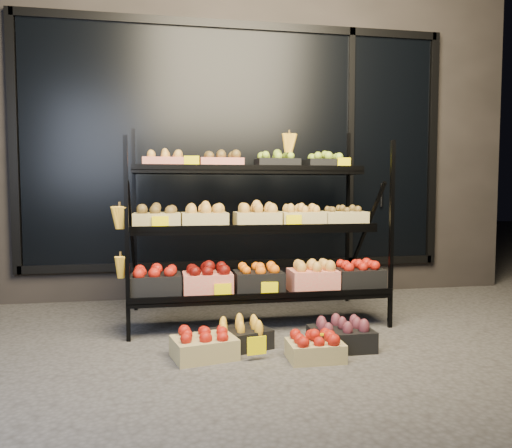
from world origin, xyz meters
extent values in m
plane|color=#514F4C|center=(0.00, 0.00, 0.00)|extent=(24.00, 24.00, 0.00)
cube|color=#2D2826|center=(0.00, 2.60, 1.75)|extent=(6.00, 2.00, 3.50)
cube|color=black|center=(0.00, 1.58, 1.55)|extent=(4.20, 0.04, 2.40)
cube|color=black|center=(0.00, 1.56, 0.34)|extent=(4.30, 0.06, 0.08)
cube|color=black|center=(0.00, 1.56, 2.76)|extent=(4.30, 0.06, 0.08)
cube|color=black|center=(-2.15, 1.56, 1.55)|extent=(0.08, 0.06, 2.50)
cube|color=black|center=(2.15, 1.56, 1.55)|extent=(0.08, 0.06, 2.50)
cube|color=black|center=(1.20, 1.56, 1.55)|extent=(0.06, 0.06, 2.50)
cylinder|color=black|center=(1.55, 1.53, 1.05)|extent=(0.02, 0.02, 0.25)
cube|color=black|center=(-1.02, 0.18, 0.75)|extent=(0.03, 0.03, 1.50)
cube|color=black|center=(1.02, 0.18, 0.75)|extent=(0.03, 0.03, 1.50)
cube|color=black|center=(-1.02, 1.15, 0.83)|extent=(0.03, 0.03, 1.66)
cube|color=black|center=(1.02, 1.15, 0.83)|extent=(0.03, 0.03, 1.66)
cube|color=black|center=(0.00, 0.35, 0.27)|extent=(2.05, 0.42, 0.03)
cube|color=black|center=(0.00, 0.15, 0.30)|extent=(2.05, 0.02, 0.05)
cube|color=black|center=(0.00, 0.65, 0.77)|extent=(2.05, 0.40, 0.03)
cube|color=black|center=(0.00, 0.46, 0.80)|extent=(2.05, 0.02, 0.05)
cube|color=black|center=(0.00, 0.95, 1.27)|extent=(2.05, 0.40, 0.03)
cube|color=black|center=(0.00, 0.76, 1.30)|extent=(2.05, 0.02, 0.05)
cube|color=tan|center=(-0.75, 0.95, 1.33)|extent=(0.38, 0.28, 0.11)
ellipsoid|color=gold|center=(-0.75, 0.95, 1.42)|extent=(0.32, 0.24, 0.07)
cube|color=tan|center=(-0.25, 0.95, 1.33)|extent=(0.38, 0.28, 0.11)
ellipsoid|color=brown|center=(-0.25, 0.95, 1.42)|extent=(0.32, 0.24, 0.07)
cube|color=black|center=(0.26, 0.95, 1.33)|extent=(0.38, 0.28, 0.11)
ellipsoid|color=#A1C731|center=(0.26, 0.95, 1.42)|extent=(0.32, 0.24, 0.07)
cube|color=black|center=(0.73, 0.95, 1.33)|extent=(0.38, 0.28, 0.11)
ellipsoid|color=#A1C731|center=(0.73, 0.95, 1.42)|extent=(0.32, 0.24, 0.07)
cube|color=tan|center=(-0.82, 0.65, 0.85)|extent=(0.38, 0.28, 0.14)
ellipsoid|color=brown|center=(-0.82, 0.65, 0.95)|extent=(0.32, 0.24, 0.07)
cube|color=tan|center=(-0.43, 0.65, 0.85)|extent=(0.38, 0.28, 0.14)
ellipsoid|color=gold|center=(-0.43, 0.65, 0.95)|extent=(0.32, 0.24, 0.07)
cube|color=tan|center=(0.02, 0.65, 0.85)|extent=(0.38, 0.28, 0.14)
ellipsoid|color=gold|center=(0.02, 0.65, 0.95)|extent=(0.32, 0.24, 0.07)
cube|color=tan|center=(0.42, 0.65, 0.85)|extent=(0.38, 0.28, 0.14)
ellipsoid|color=gold|center=(0.42, 0.65, 0.95)|extent=(0.32, 0.24, 0.07)
cube|color=tan|center=(0.79, 0.65, 0.85)|extent=(0.38, 0.28, 0.14)
ellipsoid|color=brown|center=(0.79, 0.65, 0.95)|extent=(0.32, 0.24, 0.07)
cube|color=black|center=(-0.83, 0.35, 0.37)|extent=(0.38, 0.28, 0.18)
ellipsoid|color=red|center=(-0.83, 0.35, 0.49)|extent=(0.32, 0.24, 0.07)
cube|color=tan|center=(-0.43, 0.35, 0.37)|extent=(0.38, 0.28, 0.18)
ellipsoid|color=#5D0A07|center=(-0.43, 0.35, 0.49)|extent=(0.32, 0.24, 0.07)
cube|color=black|center=(-0.02, 0.35, 0.37)|extent=(0.38, 0.28, 0.18)
ellipsoid|color=orange|center=(-0.02, 0.35, 0.49)|extent=(0.32, 0.24, 0.07)
cube|color=tan|center=(0.43, 0.35, 0.37)|extent=(0.38, 0.28, 0.18)
ellipsoid|color=gold|center=(0.43, 0.35, 0.49)|extent=(0.32, 0.24, 0.07)
cube|color=black|center=(0.82, 0.35, 0.37)|extent=(0.38, 0.28, 0.18)
ellipsoid|color=red|center=(0.82, 0.35, 0.49)|extent=(0.32, 0.24, 0.07)
ellipsoid|color=yellow|center=(-1.07, 0.20, 1.00)|extent=(0.14, 0.08, 0.22)
ellipsoid|color=yellow|center=(-1.07, 0.20, 0.64)|extent=(0.14, 0.08, 0.22)
ellipsoid|color=yellow|center=(0.35, 0.85, 1.62)|extent=(0.14, 0.08, 0.22)
cube|color=#F9E200|center=(-0.79, 0.50, 0.84)|extent=(0.13, 0.01, 0.12)
cube|color=#F9E200|center=(0.31, 0.50, 0.84)|extent=(0.13, 0.01, 0.12)
cube|color=#F9E200|center=(0.85, 0.80, 1.34)|extent=(0.13, 0.01, 0.12)
cube|color=#F9E200|center=(-0.52, 0.80, 1.34)|extent=(0.13, 0.01, 0.12)
cube|color=#F9E200|center=(-0.33, 0.20, 0.34)|extent=(0.13, 0.01, 0.12)
cube|color=#F9E200|center=(0.04, 0.20, 0.34)|extent=(0.13, 0.01, 0.12)
cube|color=#F9E200|center=(-0.18, -0.40, 0.06)|extent=(0.13, 0.01, 0.12)
cube|color=#F9E200|center=(0.29, -0.40, 0.06)|extent=(0.13, 0.01, 0.12)
cube|color=tan|center=(-0.51, -0.28, 0.07)|extent=(0.46, 0.38, 0.14)
ellipsoid|color=red|center=(-0.51, -0.28, 0.17)|extent=(0.38, 0.32, 0.07)
cube|color=black|center=(-0.24, -0.12, 0.07)|extent=(0.46, 0.40, 0.13)
ellipsoid|color=yellow|center=(-0.24, -0.12, 0.16)|extent=(0.39, 0.34, 0.07)
cube|color=tan|center=(0.20, -0.45, 0.06)|extent=(0.36, 0.27, 0.12)
ellipsoid|color=red|center=(0.20, -0.45, 0.15)|extent=(0.30, 0.22, 0.07)
cube|color=black|center=(0.45, -0.27, 0.07)|extent=(0.43, 0.32, 0.14)
ellipsoid|color=brown|center=(0.45, -0.27, 0.17)|extent=(0.36, 0.27, 0.07)
camera|label=1|loc=(-0.75, -3.52, 1.11)|focal=35.00mm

